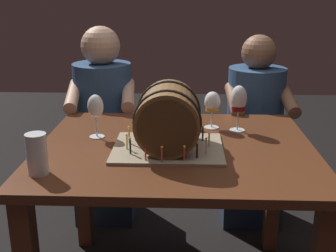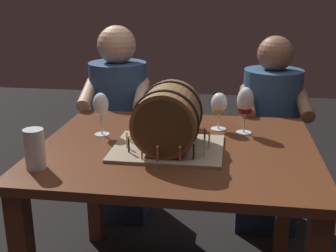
{
  "view_description": "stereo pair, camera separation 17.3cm",
  "coord_description": "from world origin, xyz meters",
  "px_view_note": "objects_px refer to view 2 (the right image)",
  "views": [
    {
      "loc": [
        0.04,
        -1.69,
        1.37
      ],
      "look_at": [
        -0.03,
        -0.05,
        0.84
      ],
      "focal_mm": 46.6,
      "sensor_mm": 36.0,
      "label": 1
    },
    {
      "loc": [
        0.21,
        -1.68,
        1.37
      ],
      "look_at": [
        -0.03,
        -0.05,
        0.84
      ],
      "focal_mm": 46.6,
      "sensor_mm": 36.0,
      "label": 2
    }
  ],
  "objects_px": {
    "wine_glass_white": "(183,100)",
    "beer_pint": "(35,150)",
    "wine_glass_amber": "(219,105)",
    "wine_glass_red": "(245,103)",
    "person_seated_right": "(269,144)",
    "barrel_cake": "(168,120)",
    "dining_table": "(177,172)",
    "person_seated_left": "(120,132)",
    "wine_glass_empty": "(101,106)"
  },
  "relations": [
    {
      "from": "person_seated_left",
      "to": "dining_table",
      "type": "bearing_deg",
      "value": -59.1
    },
    {
      "from": "person_seated_right",
      "to": "wine_glass_amber",
      "type": "bearing_deg",
      "value": -119.67
    },
    {
      "from": "wine_glass_empty",
      "to": "wine_glass_red",
      "type": "relative_size",
      "value": 0.91
    },
    {
      "from": "beer_pint",
      "to": "person_seated_left",
      "type": "height_order",
      "value": "person_seated_left"
    },
    {
      "from": "wine_glass_amber",
      "to": "wine_glass_red",
      "type": "relative_size",
      "value": 0.82
    },
    {
      "from": "beer_pint",
      "to": "person_seated_right",
      "type": "relative_size",
      "value": 0.13
    },
    {
      "from": "beer_pint",
      "to": "person_seated_left",
      "type": "xyz_separation_m",
      "value": [
        0.04,
        1.04,
        -0.27
      ]
    },
    {
      "from": "person_seated_left",
      "to": "wine_glass_empty",
      "type": "bearing_deg",
      "value": -81.85
    },
    {
      "from": "barrel_cake",
      "to": "person_seated_left",
      "type": "height_order",
      "value": "person_seated_left"
    },
    {
      "from": "dining_table",
      "to": "wine_glass_white",
      "type": "distance_m",
      "value": 0.38
    },
    {
      "from": "barrel_cake",
      "to": "wine_glass_empty",
      "type": "relative_size",
      "value": 2.31
    },
    {
      "from": "barrel_cake",
      "to": "wine_glass_red",
      "type": "distance_m",
      "value": 0.4
    },
    {
      "from": "wine_glass_amber",
      "to": "person_seated_right",
      "type": "distance_m",
      "value": 0.66
    },
    {
      "from": "barrel_cake",
      "to": "beer_pint",
      "type": "distance_m",
      "value": 0.52
    },
    {
      "from": "wine_glass_white",
      "to": "wine_glass_red",
      "type": "distance_m",
      "value": 0.3
    },
    {
      "from": "wine_glass_red",
      "to": "beer_pint",
      "type": "height_order",
      "value": "wine_glass_red"
    },
    {
      "from": "barrel_cake",
      "to": "dining_table",
      "type": "bearing_deg",
      "value": 58.46
    },
    {
      "from": "wine_glass_white",
      "to": "person_seated_right",
      "type": "relative_size",
      "value": 0.16
    },
    {
      "from": "dining_table",
      "to": "wine_glass_white",
      "type": "xyz_separation_m",
      "value": [
        -0.01,
        0.3,
        0.24
      ]
    },
    {
      "from": "wine_glass_white",
      "to": "barrel_cake",
      "type": "bearing_deg",
      "value": -93.13
    },
    {
      "from": "person_seated_left",
      "to": "barrel_cake",
      "type": "bearing_deg",
      "value": -62.47
    },
    {
      "from": "person_seated_left",
      "to": "person_seated_right",
      "type": "xyz_separation_m",
      "value": [
        0.88,
        -0.0,
        -0.03
      ]
    },
    {
      "from": "barrel_cake",
      "to": "person_seated_right",
      "type": "relative_size",
      "value": 0.39
    },
    {
      "from": "wine_glass_amber",
      "to": "person_seated_left",
      "type": "distance_m",
      "value": 0.84
    },
    {
      "from": "barrel_cake",
      "to": "wine_glass_amber",
      "type": "xyz_separation_m",
      "value": [
        0.19,
        0.29,
        -0.01
      ]
    },
    {
      "from": "wine_glass_red",
      "to": "person_seated_right",
      "type": "relative_size",
      "value": 0.19
    },
    {
      "from": "wine_glass_white",
      "to": "wine_glass_amber",
      "type": "distance_m",
      "value": 0.18
    },
    {
      "from": "dining_table",
      "to": "person_seated_right",
      "type": "height_order",
      "value": "person_seated_right"
    },
    {
      "from": "beer_pint",
      "to": "person_seated_left",
      "type": "relative_size",
      "value": 0.13
    },
    {
      "from": "beer_pint",
      "to": "person_seated_right",
      "type": "height_order",
      "value": "person_seated_right"
    },
    {
      "from": "wine_glass_empty",
      "to": "beer_pint",
      "type": "distance_m",
      "value": 0.42
    },
    {
      "from": "barrel_cake",
      "to": "person_seated_right",
      "type": "distance_m",
      "value": 0.98
    },
    {
      "from": "barrel_cake",
      "to": "wine_glass_red",
      "type": "height_order",
      "value": "barrel_cake"
    },
    {
      "from": "barrel_cake",
      "to": "wine_glass_white",
      "type": "bearing_deg",
      "value": 86.87
    },
    {
      "from": "beer_pint",
      "to": "barrel_cake",
      "type": "bearing_deg",
      "value": 29.89
    },
    {
      "from": "wine_glass_red",
      "to": "person_seated_right",
      "type": "bearing_deg",
      "value": 72.66
    },
    {
      "from": "wine_glass_empty",
      "to": "dining_table",
      "type": "bearing_deg",
      "value": -14.68
    },
    {
      "from": "wine_glass_white",
      "to": "beer_pint",
      "type": "distance_m",
      "value": 0.77
    },
    {
      "from": "wine_glass_amber",
      "to": "wine_glass_white",
      "type": "bearing_deg",
      "value": 161.36
    },
    {
      "from": "wine_glass_white",
      "to": "person_seated_left",
      "type": "bearing_deg",
      "value": 134.68
    },
    {
      "from": "dining_table",
      "to": "beer_pint",
      "type": "relative_size",
      "value": 7.69
    },
    {
      "from": "dining_table",
      "to": "wine_glass_empty",
      "type": "relative_size",
      "value": 5.95
    },
    {
      "from": "dining_table",
      "to": "wine_glass_white",
      "type": "bearing_deg",
      "value": 92.17
    },
    {
      "from": "dining_table",
      "to": "barrel_cake",
      "type": "distance_m",
      "value": 0.25
    },
    {
      "from": "dining_table",
      "to": "person_seated_left",
      "type": "bearing_deg",
      "value": 120.9
    },
    {
      "from": "wine_glass_red",
      "to": "wine_glass_white",
      "type": "bearing_deg",
      "value": 161.92
    },
    {
      "from": "wine_glass_red",
      "to": "wine_glass_amber",
      "type": "bearing_deg",
      "value": 162.76
    },
    {
      "from": "wine_glass_amber",
      "to": "person_seated_left",
      "type": "relative_size",
      "value": 0.15
    },
    {
      "from": "wine_glass_empty",
      "to": "person_seated_right",
      "type": "relative_size",
      "value": 0.17
    },
    {
      "from": "wine_glass_white",
      "to": "beer_pint",
      "type": "bearing_deg",
      "value": -127.39
    }
  ]
}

